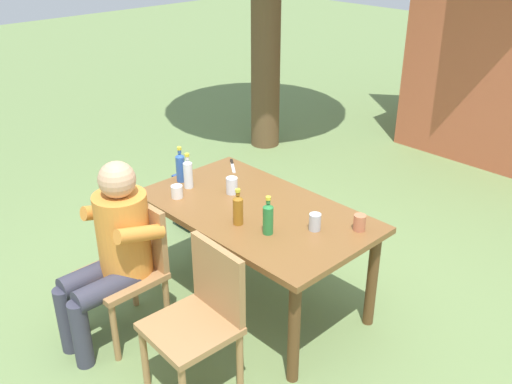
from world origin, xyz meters
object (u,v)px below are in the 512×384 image
object	(u,v)px
bottle_blue	(180,167)
backpack_by_near_side	(191,203)
bottle_clear	(188,173)
cup_terracotta	(360,223)
bottle_amber	(238,209)
cup_glass	(232,185)
person_in_white_shirt	(113,246)
cup_steel	(315,222)
table_knife	(232,165)
cup_white	(177,192)
dining_table	(256,221)
bottle_green	(268,218)
chair_near_left	(131,262)
chair_near_right	(202,314)

from	to	relation	value
bottle_blue	backpack_by_near_side	xyz separation A→B (m)	(-0.49, 0.44, -0.63)
bottle_clear	cup_terracotta	bearing A→B (deg)	17.82
bottle_amber	cup_terracotta	bearing A→B (deg)	40.31
cup_glass	person_in_white_shirt	bearing A→B (deg)	-94.43
cup_terracotta	backpack_by_near_side	size ratio (longest dim) A/B	0.23
bottle_amber	cup_steel	bearing A→B (deg)	37.37
cup_steel	table_knife	bearing A→B (deg)	165.18
cup_white	cup_steel	size ratio (longest dim) A/B	0.82
person_in_white_shirt	table_knife	size ratio (longest dim) A/B	5.75
dining_table	cup_steel	size ratio (longest dim) A/B	14.59
bottle_green	bottle_clear	distance (m)	0.83
chair_near_left	bottle_clear	xyz separation A→B (m)	(-0.21, 0.63, 0.35)
bottle_blue	table_knife	distance (m)	0.46
bottle_green	cup_terracotta	world-z (taller)	bottle_green
bottle_clear	bottle_green	bearing A→B (deg)	-3.15
cup_terracotta	cup_glass	xyz separation A→B (m)	(-0.90, -0.22, 0.01)
chair_near_right	cup_steel	distance (m)	0.87
person_in_white_shirt	backpack_by_near_side	distance (m)	1.52
bottle_green	bottle_clear	size ratio (longest dim) A/B	0.96
bottle_amber	bottle_blue	distance (m)	0.75
bottle_green	cup_terracotta	size ratio (longest dim) A/B	2.44
cup_white	table_knife	distance (m)	0.64
cup_glass	table_knife	xyz separation A→B (m)	(-0.35, 0.31, -0.05)
person_in_white_shirt	bottle_clear	distance (m)	0.79
chair_near_left	bottle_amber	world-z (taller)	bottle_amber
person_in_white_shirt	cup_terracotta	bearing A→B (deg)	48.91
cup_white	cup_terracotta	size ratio (longest dim) A/B	0.86
bottle_clear	cup_glass	bearing A→B (deg)	29.68
chair_near_left	bottle_blue	bearing A→B (deg)	116.48
bottle_blue	cup_white	bearing A→B (deg)	-43.02
bottle_clear	cup_white	size ratio (longest dim) A/B	2.95
chair_near_right	cup_terracotta	world-z (taller)	chair_near_right
bottle_amber	bottle_clear	distance (m)	0.63
dining_table	bottle_green	world-z (taller)	bottle_green
cup_white	chair_near_left	bearing A→B (deg)	-74.08
chair_near_left	person_in_white_shirt	bearing A→B (deg)	-89.65
dining_table	bottle_amber	bearing A→B (deg)	-72.83
cup_terracotta	bottle_clear	bearing A→B (deg)	-162.18
chair_near_right	bottle_green	world-z (taller)	bottle_green
chair_near_left	chair_near_right	size ratio (longest dim) A/B	1.00
dining_table	bottle_amber	world-z (taller)	bottle_amber
bottle_clear	cup_white	bearing A→B (deg)	-65.18
chair_near_right	bottle_blue	xyz separation A→B (m)	(-1.02, 0.65, 0.35)
chair_near_right	cup_steel	xyz separation A→B (m)	(0.09, 0.82, 0.29)
bottle_green	backpack_by_near_side	xyz separation A→B (m)	(-1.43, 0.51, -0.62)
chair_near_left	cup_steel	world-z (taller)	chair_near_left
bottle_blue	backpack_by_near_side	size ratio (longest dim) A/B	0.59
dining_table	cup_white	world-z (taller)	cup_white
cup_white	cup_terracotta	distance (m)	1.23
chair_near_left	dining_table	bearing A→B (deg)	65.07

